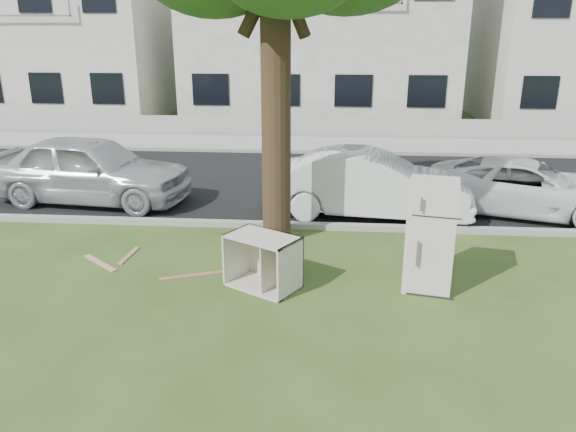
# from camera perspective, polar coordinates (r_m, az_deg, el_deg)

# --- Properties ---
(ground) EXTENTS (120.00, 120.00, 0.00)m
(ground) POSITION_cam_1_polar(r_m,az_deg,el_deg) (9.26, 0.23, -6.45)
(ground) COLOR #314619
(road) EXTENTS (120.00, 7.00, 0.01)m
(road) POSITION_cam_1_polar(r_m,az_deg,el_deg) (14.89, 1.99, 3.43)
(road) COLOR black
(road) RESTS_ON ground
(kerb_near) EXTENTS (120.00, 0.18, 0.12)m
(kerb_near) POSITION_cam_1_polar(r_m,az_deg,el_deg) (11.51, 1.16, -1.26)
(kerb_near) COLOR gray
(kerb_near) RESTS_ON ground
(kerb_far) EXTENTS (120.00, 0.18, 0.12)m
(kerb_far) POSITION_cam_1_polar(r_m,az_deg,el_deg) (18.34, 2.52, 6.34)
(kerb_far) COLOR gray
(kerb_far) RESTS_ON ground
(sidewalk) EXTENTS (120.00, 2.80, 0.01)m
(sidewalk) POSITION_cam_1_polar(r_m,az_deg,el_deg) (19.76, 2.68, 7.26)
(sidewalk) COLOR gray
(sidewalk) RESTS_ON ground
(low_wall) EXTENTS (120.00, 0.15, 0.70)m
(low_wall) POSITION_cam_1_polar(r_m,az_deg,el_deg) (21.26, 2.85, 9.03)
(low_wall) COLOR gray
(low_wall) RESTS_ON ground
(townhouse_left) EXTENTS (10.20, 8.16, 7.04)m
(townhouse_left) POSITION_cam_1_polar(r_m,az_deg,el_deg) (28.77, -22.44, 16.61)
(townhouse_left) COLOR silver
(townhouse_left) RESTS_ON ground
(townhouse_center) EXTENTS (11.22, 8.16, 7.44)m
(townhouse_center) POSITION_cam_1_polar(r_m,az_deg,el_deg) (25.86, 3.35, 18.26)
(townhouse_center) COLOR silver
(townhouse_center) RESTS_ON ground
(fridge) EXTENTS (0.84, 0.80, 1.76)m
(fridge) POSITION_cam_1_polar(r_m,az_deg,el_deg) (8.91, 14.28, -1.97)
(fridge) COLOR silver
(fridge) RESTS_ON ground
(cabinet) EXTENTS (1.29, 1.15, 0.86)m
(cabinet) POSITION_cam_1_polar(r_m,az_deg,el_deg) (8.86, -2.56, -4.64)
(cabinet) COLOR white
(cabinet) RESTS_ON ground
(plank_a) EXTENTS (1.11, 0.51, 0.02)m
(plank_a) POSITION_cam_1_polar(r_m,az_deg,el_deg) (9.50, -9.48, -5.96)
(plank_a) COLOR #956548
(plank_a) RESTS_ON ground
(plank_b) EXTENTS (0.83, 0.71, 0.02)m
(plank_b) POSITION_cam_1_polar(r_m,az_deg,el_deg) (10.37, -18.54, -4.54)
(plank_b) COLOR tan
(plank_b) RESTS_ON ground
(plank_c) EXTENTS (0.15, 0.80, 0.02)m
(plank_c) POSITION_cam_1_polar(r_m,az_deg,el_deg) (10.55, -15.86, -3.87)
(plank_c) COLOR #9F7658
(plank_c) RESTS_ON ground
(car_center) EXTENTS (4.44, 1.97, 1.42)m
(car_center) POSITION_cam_1_polar(r_m,az_deg,el_deg) (12.22, 8.32, 3.21)
(car_center) COLOR silver
(car_center) RESTS_ON ground
(car_right) EXTENTS (4.65, 3.09, 1.19)m
(car_right) POSITION_cam_1_polar(r_m,az_deg,el_deg) (13.36, 23.03, 2.73)
(car_right) COLOR white
(car_right) RESTS_ON ground
(car_left) EXTENTS (4.81, 2.37, 1.58)m
(car_left) POSITION_cam_1_polar(r_m,az_deg,el_deg) (13.83, -19.42, 4.51)
(car_left) COLOR #B1B5B9
(car_left) RESTS_ON ground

